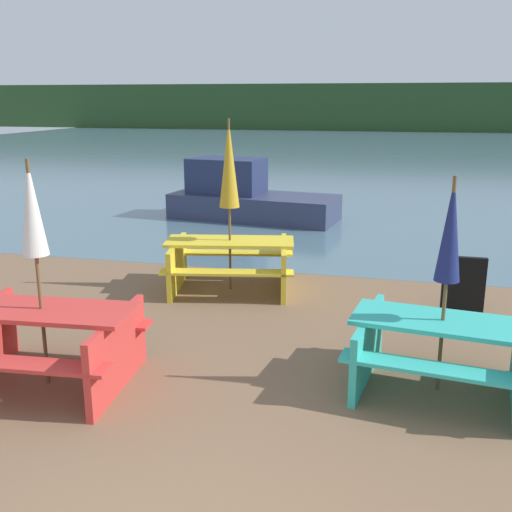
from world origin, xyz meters
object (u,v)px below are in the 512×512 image
object	(u,v)px
boat	(246,197)
signboard	(463,284)
umbrella_gold	(229,165)
umbrella_navy	(450,232)
umbrella_white	(32,211)
picnic_table_teal	(441,347)
picnic_table_yellow	(230,259)
picnic_table_red	(44,338)

from	to	relation	value
boat	signboard	distance (m)	7.08
umbrella_gold	umbrella_navy	world-z (taller)	umbrella_gold
umbrella_gold	umbrella_white	world-z (taller)	umbrella_gold
umbrella_gold	signboard	bearing A→B (deg)	-3.27
picnic_table_teal	signboard	size ratio (longest dim) A/B	2.47
picnic_table_yellow	signboard	size ratio (longest dim) A/B	2.79
umbrella_white	boat	xyz separation A→B (m)	(-0.23, 8.70, -1.24)
umbrella_white	umbrella_navy	size ratio (longest dim) A/B	1.07
umbrella_navy	picnic_table_yellow	bearing A→B (deg)	137.92
boat	signboard	world-z (taller)	boat
umbrella_white	boat	world-z (taller)	umbrella_white
umbrella_white	umbrella_navy	bearing A→B (deg)	11.64
picnic_table_teal	umbrella_gold	distance (m)	4.10
umbrella_gold	boat	xyz separation A→B (m)	(-1.16, 5.34, -1.35)
umbrella_navy	boat	size ratio (longest dim) A/B	0.52
picnic_table_teal	umbrella_gold	size ratio (longest dim) A/B	0.74
picnic_table_teal	boat	distance (m)	8.88
picnic_table_red	picnic_table_teal	distance (m)	3.87
umbrella_gold	umbrella_white	bearing A→B (deg)	-105.49
picnic_table_yellow	umbrella_white	bearing A→B (deg)	-105.49
picnic_table_teal	umbrella_white	xyz separation A→B (m)	(-3.79, -0.78, 1.30)
picnic_table_red	picnic_table_teal	size ratio (longest dim) A/B	1.02
picnic_table_teal	boat	xyz separation A→B (m)	(-4.02, 7.92, 0.06)
picnic_table_red	umbrella_gold	size ratio (longest dim) A/B	0.76
umbrella_navy	picnic_table_teal	bearing A→B (deg)	135.00
signboard	picnic_table_red	bearing A→B (deg)	-142.96
umbrella_gold	boat	size ratio (longest dim) A/B	0.62
picnic_table_teal	picnic_table_yellow	world-z (taller)	picnic_table_yellow
umbrella_white	signboard	xyz separation A→B (m)	(4.21, 3.17, -1.37)
umbrella_white	picnic_table_teal	bearing A→B (deg)	11.64
picnic_table_yellow	umbrella_navy	bearing A→B (deg)	-42.08
picnic_table_red	picnic_table_yellow	distance (m)	3.49
umbrella_gold	boat	distance (m)	5.62
picnic_table_yellow	boat	world-z (taller)	boat
picnic_table_yellow	umbrella_white	distance (m)	3.72
picnic_table_teal	umbrella_white	bearing A→B (deg)	-168.36
picnic_table_red	umbrella_navy	distance (m)	4.02
picnic_table_red	signboard	xyz separation A→B (m)	(4.21, 3.17, -0.10)
umbrella_navy	boat	xyz separation A→B (m)	(-4.02, 7.92, -1.08)
picnic_table_teal	umbrella_navy	xyz separation A→B (m)	(0.00, -0.00, 1.13)
picnic_table_red	picnic_table_yellow	world-z (taller)	picnic_table_red
picnic_table_red	picnic_table_yellow	xyz separation A→B (m)	(0.93, 3.36, -0.02)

